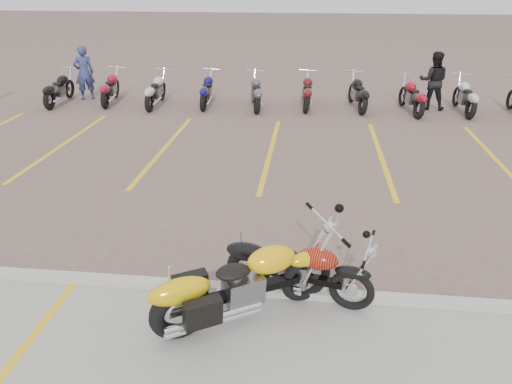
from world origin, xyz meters
TOP-DOWN VIEW (x-y plane):
  - ground at (0.00, 0.00)m, footprint 100.00×100.00m
  - curb at (0.00, -2.00)m, footprint 60.00×0.18m
  - parking_stripes at (0.00, 4.00)m, footprint 38.00×5.50m
  - yellow_cruiser at (0.18, -2.55)m, footprint 2.20×1.42m
  - flame_cruiser at (0.84, -2.01)m, footprint 2.03×0.64m
  - person_a at (-6.88, 8.85)m, footprint 0.80×0.75m
  - person_b at (4.80, 8.81)m, footprint 1.00×0.84m
  - bg_bike_row at (-0.08, 8.35)m, footprint 15.71×2.06m

SIDE VIEW (x-z plane):
  - ground at x=0.00m, z-range 0.00..0.00m
  - parking_stripes at x=0.00m, z-range 0.00..0.01m
  - curb at x=0.00m, z-range 0.00..0.12m
  - flame_cruiser at x=0.84m, z-range 0.00..0.85m
  - yellow_cruiser at x=0.18m, z-range 0.00..1.02m
  - bg_bike_row at x=-0.08m, z-range 0.00..1.10m
  - person_b at x=4.80m, z-range 0.00..1.83m
  - person_a at x=-6.88m, z-range 0.00..1.84m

